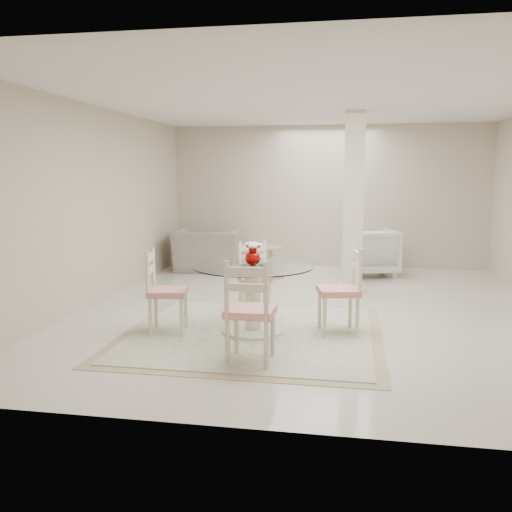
% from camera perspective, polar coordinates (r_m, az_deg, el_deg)
% --- Properties ---
extents(ground, '(7.00, 7.00, 0.00)m').
position_cam_1_polar(ground, '(7.25, 6.00, -5.60)').
color(ground, silver).
rests_on(ground, ground).
extents(room_shell, '(6.02, 7.02, 2.71)m').
position_cam_1_polar(room_shell, '(7.03, 6.24, 9.23)').
color(room_shell, beige).
rests_on(room_shell, ground).
extents(column, '(0.30, 0.30, 2.70)m').
position_cam_1_polar(column, '(8.33, 10.23, 5.56)').
color(column, beige).
rests_on(column, ground).
extents(area_rug, '(2.86, 2.86, 0.02)m').
position_cam_1_polar(area_rug, '(6.16, -0.33, -8.05)').
color(area_rug, tan).
rests_on(area_rug, ground).
extents(dining_table, '(1.34, 1.34, 0.77)m').
position_cam_1_polar(dining_table, '(6.06, -0.33, -4.55)').
color(dining_table, beige).
rests_on(dining_table, ground).
extents(red_vase, '(0.20, 0.19, 0.26)m').
position_cam_1_polar(red_vase, '(5.96, -0.33, 0.22)').
color(red_vase, '#9F0604').
rests_on(red_vase, dining_table).
extents(dining_chair_east, '(0.52, 0.52, 1.09)m').
position_cam_1_polar(dining_chair_east, '(6.09, 9.33, -2.88)').
color(dining_chair_east, '#F5E7C9').
rests_on(dining_chair_east, ground).
extents(dining_chair_north, '(0.51, 0.51, 1.00)m').
position_cam_1_polar(dining_chair_north, '(7.02, -0.25, -1.61)').
color(dining_chair_north, '#F4EEC9').
rests_on(dining_chair_north, ground).
extents(dining_chair_west, '(0.49, 0.49, 1.05)m').
position_cam_1_polar(dining_chair_west, '(6.13, -9.91, -3.00)').
color(dining_chair_west, beige).
rests_on(dining_chair_west, ground).
extents(dining_chair_south, '(0.45, 0.45, 1.11)m').
position_cam_1_polar(dining_chair_south, '(5.02, -0.73, -5.08)').
color(dining_chair_south, beige).
rests_on(dining_chair_south, ground).
extents(recliner_taupe, '(1.29, 1.16, 0.77)m').
position_cam_1_polar(recliner_taupe, '(10.08, -5.20, 0.66)').
color(recliner_taupe, gray).
rests_on(recliner_taupe, ground).
extents(armchair_white, '(1.08, 1.10, 0.82)m').
position_cam_1_polar(armchair_white, '(9.79, 11.88, 0.41)').
color(armchair_white, silver).
rests_on(armchair_white, ground).
extents(side_table, '(0.52, 0.52, 0.54)m').
position_cam_1_polar(side_table, '(9.39, 1.52, -0.75)').
color(side_table, tan).
rests_on(side_table, ground).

